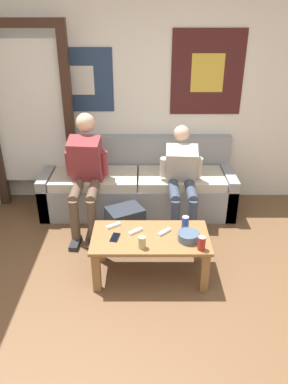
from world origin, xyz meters
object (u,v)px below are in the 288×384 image
Objects in this scene: person_seated_teen at (183,177)px; pillar_candle at (143,242)px; person_seated_adult at (86,169)px; drink_can_blue at (186,223)px; game_controller_near_right at (136,231)px; game_controller_far_center at (165,232)px; ceramic_bowl at (189,236)px; cell_phone at (116,237)px; drink_can_red at (202,243)px; coffee_table at (151,244)px; game_controller_near_left at (114,226)px; couch at (139,187)px; backpack at (126,225)px.

person_seated_teen is 9.11× the size of pillar_candle.
person_seated_adult is 1.30m from drink_can_blue.
game_controller_near_right is at bearing -57.12° from person_seated_adult.
pillar_candle is 0.30m from game_controller_far_center.
game_controller_far_center is (-0.21, 0.11, -0.03)m from ceramic_bowl.
cell_phone is at bearing -126.07° from person_seated_teen.
drink_can_red is at bearing -45.03° from person_seated_adult.
drink_can_blue is at bearing -38.03° from person_seated_adult.
ceramic_bowl is (0.33, -0.06, 0.12)m from coffee_table.
pillar_candle is at bearing -51.16° from game_controller_near_left.
person_seated_adult reaches higher than game_controller_near_right.
game_controller_near_right is (0.21, -0.10, 0.00)m from game_controller_near_left.
couch is 17.10× the size of game_controller_near_right.
person_seated_teen is (0.35, 0.89, 0.25)m from coffee_table.
couch reaches higher than cell_phone.
game_controller_near_left is at bearing 128.84° from pillar_candle.
couch is at bearing 79.28° from game_controller_near_left.
person_seated_teen is (0.48, -0.39, 0.31)m from couch.
person_seated_teen is 8.03× the size of game_controller_near_left.
coffee_table reaches higher than backpack.
person_seated_adult is 10.22× the size of pillar_candle.
game_controller_far_center reaches higher than backpack.
person_seated_teen is at bearing 59.56° from game_controller_near_right.
person_seated_adult is 6.39× the size of ceramic_bowl.
game_controller_near_right is (-0.47, 0.12, -0.03)m from ceramic_bowl.
drink_can_red is (0.56, -1.48, 0.20)m from couch.
game_controller_near_right is (-0.06, 0.23, -0.04)m from pillar_candle.
game_controller_near_right is at bearing -90.24° from couch.
couch is 0.77m from person_seated_adult.
game_controller_far_center is (0.38, -0.52, 0.26)m from backpack.
ceramic_bowl is 0.23m from game_controller_far_center.
couch is at bearing 110.63° from drink_can_red.
drink_can_blue reaches higher than pillar_candle.
drink_can_blue reaches higher than game_controller_far_center.
person_seated_teen is (1.04, -0.03, -0.07)m from person_seated_adult.
game_controller_near_right is 0.26m from game_controller_far_center.
ceramic_bowl is (1.02, -0.98, -0.20)m from person_seated_adult.
person_seated_adult is 1.12× the size of person_seated_teen.
person_seated_adult is 9.02× the size of game_controller_near_left.
couch is at bearing 95.77° from coffee_table.
person_seated_teen is 8.87× the size of drink_can_red.
game_controller_far_center is 0.87× the size of cell_phone.
drink_can_blue is 0.34m from drink_can_red.
couch reaches higher than backpack.
game_controller_far_center is at bearing -46.79° from person_seated_adult.
couch is 18.28× the size of drink_can_red.
backpack is 2.30× the size of ceramic_bowl.
pillar_candle reaches higher than cell_phone.
drink_can_blue is at bearing 22.05° from game_controller_far_center.
backpack is (-0.25, 0.57, -0.16)m from coffee_table.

